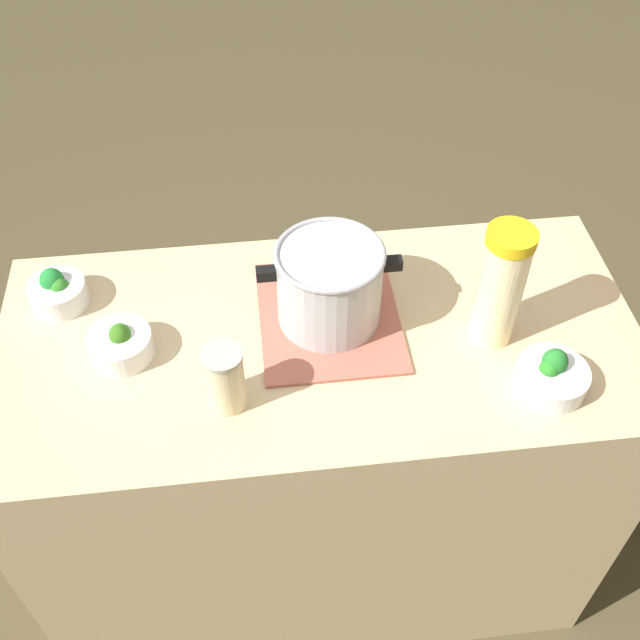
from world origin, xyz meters
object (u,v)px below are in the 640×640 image
at_px(cooking_pot, 329,284).
at_px(broccoli_bowl_back, 58,292).
at_px(lemonade_pitcher, 500,286).
at_px(broccoli_bowl_front, 121,344).
at_px(mason_jar, 225,379).
at_px(broccoli_bowl_center, 551,376).

height_order(cooking_pot, broccoli_bowl_back, cooking_pot).
relative_size(lemonade_pitcher, broccoli_bowl_front, 2.14).
relative_size(mason_jar, broccoli_bowl_back, 1.16).
xyz_separation_m(mason_jar, broccoli_bowl_back, (-0.34, 0.30, -0.04)).
bearing_deg(mason_jar, broccoli_bowl_center, -3.08).
xyz_separation_m(cooking_pot, broccoli_bowl_back, (-0.56, 0.11, -0.07)).
relative_size(mason_jar, broccoli_bowl_front, 1.10).
distance_m(broccoli_bowl_front, broccoli_bowl_center, 0.83).
xyz_separation_m(broccoli_bowl_front, broccoli_bowl_center, (0.81, -0.17, -0.00)).
bearing_deg(broccoli_bowl_front, broccoli_bowl_back, 130.53).
xyz_separation_m(lemonade_pitcher, broccoli_bowl_back, (-0.88, 0.19, -0.10)).
height_order(mason_jar, broccoli_bowl_back, mason_jar).
bearing_deg(mason_jar, broccoli_bowl_back, 138.37).
bearing_deg(broccoli_bowl_center, cooking_pot, 150.31).
xyz_separation_m(mason_jar, broccoli_bowl_center, (0.61, -0.03, -0.04)).
bearing_deg(broccoli_bowl_front, lemonade_pitcher, -2.27).
height_order(lemonade_pitcher, broccoli_bowl_front, lemonade_pitcher).
bearing_deg(broccoli_bowl_center, broccoli_bowl_front, 167.95).
bearing_deg(broccoli_bowl_front, mason_jar, -34.80).
height_order(mason_jar, broccoli_bowl_center, mason_jar).
height_order(broccoli_bowl_front, broccoli_bowl_center, broccoli_bowl_center).
relative_size(cooking_pot, lemonade_pitcher, 1.06).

